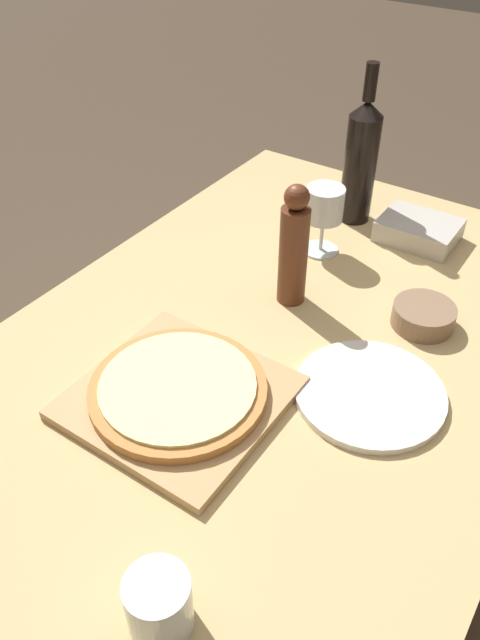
% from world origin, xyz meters
% --- Properties ---
extents(ground_plane, '(12.00, 12.00, 0.00)m').
position_xyz_m(ground_plane, '(0.00, 0.00, 0.00)').
color(ground_plane, '#4C3D2D').
extents(dining_table, '(0.94, 1.50, 0.75)m').
position_xyz_m(dining_table, '(0.00, 0.00, 0.66)').
color(dining_table, tan).
rests_on(dining_table, ground_plane).
extents(cutting_board, '(0.32, 0.32, 0.02)m').
position_xyz_m(cutting_board, '(-0.06, -0.18, 0.76)').
color(cutting_board, tan).
rests_on(cutting_board, dining_table).
extents(pizza, '(0.30, 0.30, 0.02)m').
position_xyz_m(pizza, '(-0.06, -0.18, 0.78)').
color(pizza, '#BC7A3D').
rests_on(pizza, cutting_board).
extents(wine_bottle, '(0.08, 0.08, 0.37)m').
position_xyz_m(wine_bottle, '(-0.08, 0.54, 0.90)').
color(wine_bottle, black).
rests_on(wine_bottle, dining_table).
extents(pepper_mill, '(0.06, 0.06, 0.25)m').
position_xyz_m(pepper_mill, '(-0.04, 0.17, 0.88)').
color(pepper_mill, '#5B2D19').
rests_on(pepper_mill, dining_table).
extents(wine_glass, '(0.08, 0.08, 0.15)m').
position_xyz_m(wine_glass, '(-0.08, 0.36, 0.86)').
color(wine_glass, silver).
rests_on(wine_glass, dining_table).
extents(small_bowl, '(0.12, 0.12, 0.04)m').
position_xyz_m(small_bowl, '(0.21, 0.24, 0.78)').
color(small_bowl, '#84664C').
rests_on(small_bowl, dining_table).
extents(drinking_tumbler, '(0.08, 0.08, 0.09)m').
position_xyz_m(drinking_tumbler, '(0.16, -0.48, 0.80)').
color(drinking_tumbler, silver).
rests_on(drinking_tumbler, dining_table).
extents(dinner_plate, '(0.26, 0.26, 0.01)m').
position_xyz_m(dinner_plate, '(0.20, 0.01, 0.76)').
color(dinner_plate, silver).
rests_on(dinner_plate, dining_table).
extents(food_container, '(0.17, 0.13, 0.05)m').
position_xyz_m(food_container, '(0.08, 0.53, 0.78)').
color(food_container, '#BCB7AD').
rests_on(food_container, dining_table).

